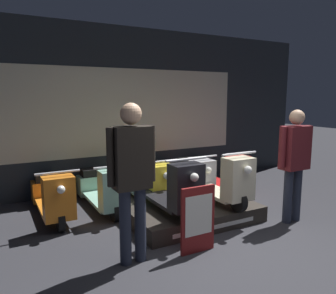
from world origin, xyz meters
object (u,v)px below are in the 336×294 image
at_px(scooter_backrow_4, 217,173).
at_px(price_sign_board, 198,219).
at_px(scooter_backrow_2, 145,183).
at_px(scooter_backrow_3, 183,178).
at_px(scooter_display_left, 164,186).
at_px(person_right_browsing, 295,157).
at_px(scooter_display_right, 212,179).
at_px(scooter_backrow_1, 102,189).
at_px(person_left_browsing, 132,171).
at_px(scooter_backrow_0, 52,196).

relative_size(scooter_backrow_4, price_sign_board, 2.14).
xyz_separation_m(scooter_backrow_2, scooter_backrow_3, (0.79, 0.00, 0.00)).
bearing_deg(scooter_backrow_2, scooter_backrow_4, 0.00).
xyz_separation_m(scooter_display_left, scooter_backrow_2, (0.18, 1.06, -0.23)).
bearing_deg(scooter_backrow_3, person_right_browsing, -68.78).
bearing_deg(scooter_backrow_4, price_sign_board, -131.62).
distance_m(scooter_display_right, price_sign_board, 1.37).
relative_size(scooter_backrow_1, person_right_browsing, 1.04).
bearing_deg(scooter_backrow_2, person_right_browsing, -51.26).
xyz_separation_m(scooter_display_left, scooter_backrow_1, (-0.61, 1.06, -0.23)).
bearing_deg(person_left_browsing, scooter_backrow_1, 83.17).
relative_size(scooter_display_left, person_left_browsing, 0.97).
relative_size(person_left_browsing, price_sign_board, 2.20).
height_order(scooter_backrow_1, scooter_backrow_2, same).
distance_m(scooter_display_left, scooter_backrow_3, 1.46).
distance_m(scooter_backrow_3, scooter_backrow_4, 0.79).
bearing_deg(scooter_backrow_4, scooter_backrow_0, 180.00).
xyz_separation_m(scooter_backrow_3, scooter_backrow_4, (0.79, 0.00, 0.00)).
bearing_deg(price_sign_board, scooter_backrow_4, 48.38).
bearing_deg(scooter_display_right, person_left_browsing, -153.44).
distance_m(scooter_backrow_2, price_sign_board, 2.08).
bearing_deg(scooter_backrow_1, scooter_display_left, -60.27).
bearing_deg(person_right_browsing, scooter_backrow_4, 88.53).
xyz_separation_m(scooter_display_left, scooter_display_right, (0.86, 0.00, 0.00)).
height_order(scooter_backrow_1, person_right_browsing, person_right_browsing).
xyz_separation_m(scooter_display_left, scooter_backrow_3, (0.98, 1.06, -0.23)).
height_order(scooter_backrow_2, person_right_browsing, person_right_browsing).
relative_size(scooter_display_right, scooter_backrow_3, 1.00).
xyz_separation_m(scooter_backrow_2, person_left_browsing, (-1.02, -1.91, 0.73)).
relative_size(scooter_backrow_1, person_left_browsing, 0.97).
xyz_separation_m(scooter_backrow_2, price_sign_board, (-0.25, -2.06, 0.08)).
xyz_separation_m(scooter_backrow_1, price_sign_board, (0.54, -2.06, 0.08)).
bearing_deg(person_right_browsing, scooter_backrow_0, 148.47).
distance_m(scooter_backrow_2, person_left_browsing, 2.29).
height_order(scooter_display_right, scooter_backrow_0, scooter_display_right).
height_order(scooter_backrow_1, price_sign_board, scooter_backrow_1).
xyz_separation_m(scooter_backrow_3, person_right_browsing, (0.74, -1.91, 0.65)).
height_order(scooter_backrow_1, scooter_backrow_3, same).
relative_size(scooter_backrow_2, person_left_browsing, 0.97).
bearing_deg(price_sign_board, person_left_browsing, 168.93).
relative_size(scooter_display_left, price_sign_board, 2.14).
distance_m(scooter_backrow_0, person_right_browsing, 3.72).
height_order(scooter_backrow_3, scooter_backrow_4, same).
height_order(scooter_backrow_4, person_right_browsing, person_right_browsing).
bearing_deg(person_right_browsing, scooter_backrow_1, 140.57).
xyz_separation_m(scooter_backrow_0, scooter_backrow_3, (2.37, 0.00, 0.00)).
bearing_deg(scooter_backrow_0, person_right_browsing, -31.53).
xyz_separation_m(scooter_backrow_0, person_left_browsing, (0.56, -1.91, 0.73)).
height_order(scooter_display_right, scooter_backrow_1, scooter_display_right).
bearing_deg(scooter_display_right, scooter_backrow_3, 83.91).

